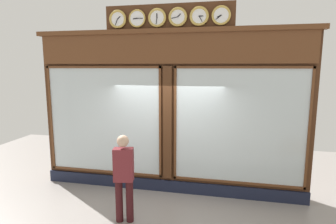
% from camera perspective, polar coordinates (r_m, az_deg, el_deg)
% --- Properties ---
extents(shop_facade, '(6.31, 0.42, 4.25)m').
position_cam_1_polar(shop_facade, '(6.49, 0.23, 0.23)').
color(shop_facade, '#4C2B16').
rests_on(shop_facade, ground_plane).
extents(pedestrian, '(0.40, 0.28, 1.69)m').
position_cam_1_polar(pedestrian, '(5.43, -8.96, -12.47)').
color(pedestrian, '#3A1316').
rests_on(pedestrian, ground_plane).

